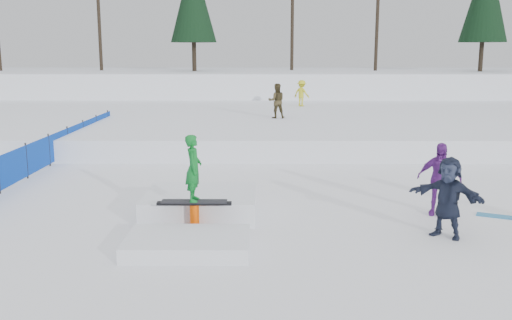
{
  "coord_description": "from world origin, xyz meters",
  "views": [
    {
      "loc": [
        0.58,
        -12.27,
        3.85
      ],
      "look_at": [
        0.5,
        2.0,
        1.1
      ],
      "focal_mm": 40.0,
      "sensor_mm": 36.0,
      "label": 1
    }
  ],
  "objects_px": {
    "walker_olive": "(277,101)",
    "spectator_dark": "(448,197)",
    "walker_ygreen": "(302,93)",
    "jib_rail_feature": "(197,211)",
    "spectator_purple": "(439,179)",
    "safety_fence": "(49,150)"
  },
  "relations": [
    {
      "from": "spectator_purple",
      "to": "jib_rail_feature",
      "type": "distance_m",
      "value": 5.71
    },
    {
      "from": "spectator_dark",
      "to": "jib_rail_feature",
      "type": "distance_m",
      "value": 5.41
    },
    {
      "from": "spectator_purple",
      "to": "jib_rail_feature",
      "type": "bearing_deg",
      "value": -145.7
    },
    {
      "from": "walker_ygreen",
      "to": "jib_rail_feature",
      "type": "distance_m",
      "value": 19.61
    },
    {
      "from": "walker_olive",
      "to": "spectator_dark",
      "type": "bearing_deg",
      "value": 97.24
    },
    {
      "from": "safety_fence",
      "to": "spectator_purple",
      "type": "height_order",
      "value": "spectator_purple"
    },
    {
      "from": "safety_fence",
      "to": "jib_rail_feature",
      "type": "xyz_separation_m",
      "value": [
        5.69,
        -6.5,
        -0.25
      ]
    },
    {
      "from": "jib_rail_feature",
      "to": "safety_fence",
      "type": "bearing_deg",
      "value": 131.22
    },
    {
      "from": "walker_ygreen",
      "to": "spectator_purple",
      "type": "relative_size",
      "value": 0.83
    },
    {
      "from": "walker_ygreen",
      "to": "jib_rail_feature",
      "type": "height_order",
      "value": "walker_ygreen"
    },
    {
      "from": "spectator_purple",
      "to": "jib_rail_feature",
      "type": "relative_size",
      "value": 0.4
    },
    {
      "from": "jib_rail_feature",
      "to": "spectator_dark",
      "type": "bearing_deg",
      "value": -9.59
    },
    {
      "from": "safety_fence",
      "to": "jib_rail_feature",
      "type": "distance_m",
      "value": 8.64
    },
    {
      "from": "safety_fence",
      "to": "walker_ygreen",
      "type": "xyz_separation_m",
      "value": [
        9.43,
        12.72,
        0.97
      ]
    },
    {
      "from": "walker_olive",
      "to": "spectator_purple",
      "type": "bearing_deg",
      "value": 100.11
    },
    {
      "from": "walker_ygreen",
      "to": "spectator_purple",
      "type": "bearing_deg",
      "value": 132.18
    },
    {
      "from": "walker_ygreen",
      "to": "spectator_dark",
      "type": "distance_m",
      "value": 20.18
    },
    {
      "from": "spectator_purple",
      "to": "walker_olive",
      "type": "bearing_deg",
      "value": 131.88
    },
    {
      "from": "safety_fence",
      "to": "walker_ygreen",
      "type": "relative_size",
      "value": 11.13
    },
    {
      "from": "spectator_dark",
      "to": "jib_rail_feature",
      "type": "relative_size",
      "value": 0.39
    },
    {
      "from": "walker_olive",
      "to": "jib_rail_feature",
      "type": "xyz_separation_m",
      "value": [
        -2.18,
        -13.58,
        -1.28
      ]
    },
    {
      "from": "walker_olive",
      "to": "jib_rail_feature",
      "type": "bearing_deg",
      "value": 75.92
    }
  ]
}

